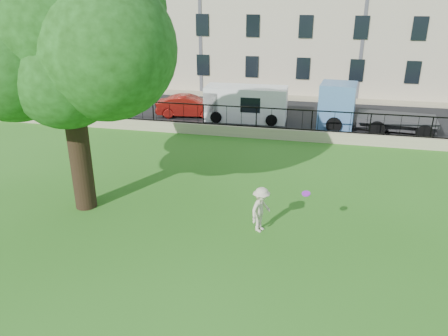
% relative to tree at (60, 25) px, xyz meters
% --- Properties ---
extents(ground, '(120.00, 120.00, 0.00)m').
position_rel_tree_xyz_m(ground, '(5.16, -2.35, -6.56)').
color(ground, '#2B6E1A').
rests_on(ground, ground).
extents(retaining_wall, '(50.00, 0.40, 0.60)m').
position_rel_tree_xyz_m(retaining_wall, '(5.16, 9.65, -6.26)').
color(retaining_wall, gray).
rests_on(retaining_wall, ground).
extents(iron_railing, '(50.00, 0.05, 1.13)m').
position_rel_tree_xyz_m(iron_railing, '(5.16, 9.65, -5.41)').
color(iron_railing, black).
rests_on(iron_railing, retaining_wall).
extents(street, '(60.00, 9.00, 0.01)m').
position_rel_tree_xyz_m(street, '(5.16, 14.35, -6.55)').
color(street, black).
rests_on(street, ground).
extents(sidewalk, '(60.00, 1.40, 0.12)m').
position_rel_tree_xyz_m(sidewalk, '(5.16, 19.55, -6.50)').
color(sidewalk, gray).
rests_on(sidewalk, ground).
extents(building_row, '(56.40, 10.40, 13.80)m').
position_rel_tree_xyz_m(building_row, '(5.16, 25.22, 0.36)').
color(building_row, beige).
rests_on(building_row, ground).
extents(tree, '(8.02, 6.22, 9.90)m').
position_rel_tree_xyz_m(tree, '(0.00, 0.00, 0.00)').
color(tree, black).
rests_on(tree, ground).
extents(man, '(0.96, 1.18, 1.59)m').
position_rel_tree_xyz_m(man, '(6.82, -0.44, -5.76)').
color(man, beige).
rests_on(man, ground).
extents(frisbee, '(0.34, 0.33, 0.12)m').
position_rel_tree_xyz_m(frisbee, '(8.27, -0.91, -4.81)').
color(frisbee, purple).
extents(red_sedan, '(4.31, 1.94, 1.37)m').
position_rel_tree_xyz_m(red_sedan, '(0.30, 13.05, -5.87)').
color(red_sedan, maroon).
rests_on(red_sedan, street).
extents(white_van, '(5.08, 2.07, 2.12)m').
position_rel_tree_xyz_m(white_van, '(4.01, 13.05, -5.50)').
color(white_van, white).
rests_on(white_van, street).
extents(blue_truck, '(6.52, 2.92, 2.65)m').
position_rel_tree_xyz_m(blue_truck, '(11.66, 12.37, -5.23)').
color(blue_truck, '#5384C4').
rests_on(blue_truck, street).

